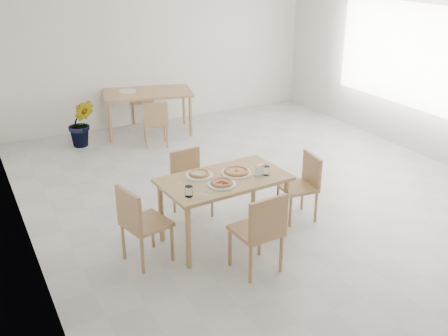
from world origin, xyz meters
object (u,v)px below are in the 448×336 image
potted_plant (81,123)px  chair_north (189,178)px  chair_west (139,220)px  tumbler_b (266,171)px  chair_south (261,228)px  pizza_margherita (236,171)px  chair_back_n (144,96)px  pizza_mushroom (199,174)px  pizza_pepperoni (222,182)px  plate_margherita (236,173)px  napkin_holder (260,170)px  tumbler_a (189,191)px  second_table (148,96)px  main_table (224,185)px  plate_mushroom (199,175)px  chair_back_s (156,121)px  plate_empty (128,91)px  chair_east (303,182)px  plate_pepperoni (222,184)px

potted_plant → chair_north: bearing=-78.9°
chair_west → tumbler_b: (1.45, -0.10, 0.30)m
chair_south → pizza_margherita: 0.87m
tumbler_b → chair_back_n: (0.28, 4.77, -0.33)m
pizza_mushroom → pizza_pepperoni: bearing=-71.4°
pizza_margherita → potted_plant: pizza_margherita is taller
plate_margherita → napkin_holder: size_ratio=2.71×
chair_north → plate_margherita: chair_north is taller
tumbler_a → napkin_holder: bearing=7.3°
tumbler_b → second_table: size_ratio=0.06×
main_table → pizza_mushroom: size_ratio=5.88×
pizza_pepperoni → tumbler_a: 0.42m
pizza_margherita → tumbler_b: tumbler_b is taller
tumbler_b → chair_back_n: bearing=86.7°
pizza_margherita → chair_west: bearing=-176.4°
chair_west → plate_mushroom: (0.78, 0.21, 0.26)m
pizza_pepperoni → chair_back_s: (0.52, 3.32, -0.33)m
second_table → pizza_pepperoni: bearing=-84.6°
plate_margherita → plate_empty: size_ratio=1.14×
pizza_pepperoni → plate_empty: size_ratio=0.91×
plate_mushroom → chair_back_n: chair_back_n is taller
plate_margherita → pizza_pepperoni: bearing=-146.0°
chair_south → chair_west: size_ratio=1.02×
chair_west → tumbler_a: 0.59m
chair_west → tumbler_a: chair_west is taller
pizza_mushroom → second_table: pizza_mushroom is taller
chair_south → pizza_margherita: (0.17, 0.81, 0.27)m
chair_back_s → potted_plant: 1.23m
chair_east → chair_back_s: chair_east is taller
plate_mushroom → potted_plant: 3.65m
potted_plant → tumbler_b: bearing=-74.1°
pizza_margherita → tumbler_b: bearing=-31.8°
chair_north → napkin_holder: bearing=-67.1°
main_table → plate_mushroom: size_ratio=4.68×
tumbler_a → chair_back_s: tumbler_a is taller
chair_west → chair_back_s: (1.40, 3.20, -0.05)m
pizza_pepperoni → tumbler_b: bearing=1.7°
plate_mushroom → tumbler_b: size_ratio=3.06×
plate_pepperoni → napkin_holder: 0.50m
plate_pepperoni → tumbler_a: size_ratio=2.82×
main_table → pizza_mushroom: bearing=139.5°
plate_mushroom → napkin_holder: bearing=-25.6°
plate_pepperoni → pizza_mushroom: pizza_mushroom is taller
plate_margherita → chair_back_n: chair_back_n is taller
chair_west → plate_mushroom: bearing=-88.1°
pizza_mushroom → tumbler_a: tumbler_a is taller
chair_west → napkin_holder: 1.42m
pizza_mushroom → tumbler_a: 0.51m
plate_mushroom → napkin_holder: size_ratio=2.45×
chair_north → tumbler_a: 1.14m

